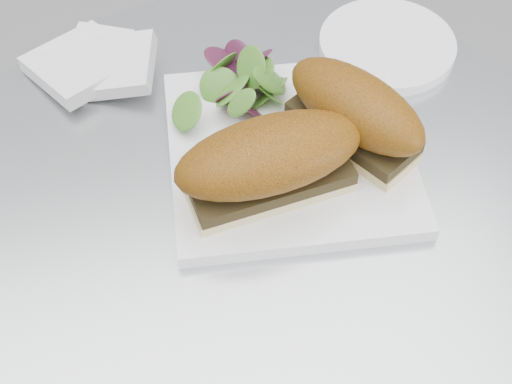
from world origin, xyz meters
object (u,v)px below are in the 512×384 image
plate (289,151)px  sandwich_left (269,161)px  saucer (387,45)px  sandwich_right (355,112)px

plate → sandwich_left: 0.08m
saucer → plate: bearing=-138.5°
sandwich_left → sandwich_right: 0.11m
plate → saucer: 0.20m
plate → sandwich_right: sandwich_right is taller
saucer → sandwich_right: bearing=-122.4°
plate → sandwich_right: 0.08m
sandwich_left → saucer: size_ratio=1.21×
plate → sandwich_left: (-0.03, -0.05, 0.05)m
sandwich_left → sandwich_right: (0.10, 0.04, 0.00)m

